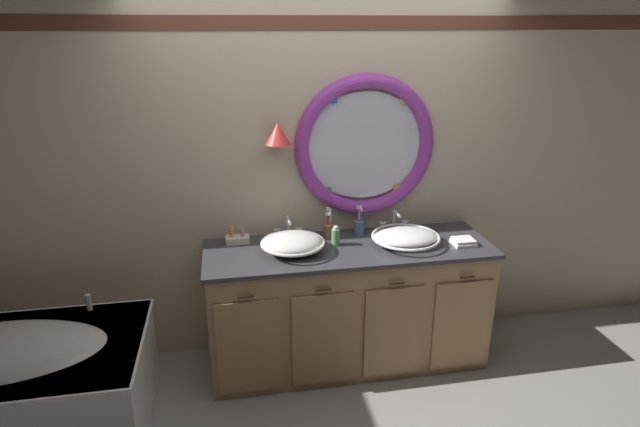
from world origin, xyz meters
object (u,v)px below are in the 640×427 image
object	(u,v)px
toothbrush_holder_left	(328,230)
soap_dispenser	(336,237)
sink_basin_left	(293,243)
toiletry_basket	(237,239)
toothbrush_holder_right	(359,226)
folded_hand_towel	(463,242)
sink_basin_right	(406,237)

from	to	relation	value
toothbrush_holder_left	soap_dispenser	distance (m)	0.13
sink_basin_left	toothbrush_holder_left	world-z (taller)	toothbrush_holder_left
toothbrush_holder_left	soap_dispenser	xyz separation A→B (m)	(0.03, -0.13, -0.00)
soap_dispenser	toiletry_basket	size ratio (longest dim) A/B	0.90
toothbrush_holder_right	folded_hand_towel	xyz separation A→B (m)	(0.66, -0.30, -0.04)
toothbrush_holder_left	toothbrush_holder_right	size ratio (longest dim) A/B	0.99
sink_basin_right	toothbrush_holder_right	world-z (taller)	toothbrush_holder_right
sink_basin_left	toiletry_basket	distance (m)	0.42
soap_dispenser	toothbrush_holder_left	bearing A→B (deg)	100.88
folded_hand_towel	toothbrush_holder_right	bearing A→B (deg)	155.42
sink_basin_right	toiletry_basket	distance (m)	1.15
soap_dispenser	folded_hand_towel	xyz separation A→B (m)	(0.86, -0.15, -0.04)
folded_hand_towel	toiletry_basket	bearing A→B (deg)	168.67
toothbrush_holder_left	toiletry_basket	xyz separation A→B (m)	(-0.63, 0.02, -0.03)
soap_dispenser	folded_hand_towel	size ratio (longest dim) A/B	0.96
folded_hand_towel	toiletry_basket	world-z (taller)	toiletry_basket
folded_hand_towel	sink_basin_right	bearing A→B (deg)	168.42
toiletry_basket	toothbrush_holder_left	bearing A→B (deg)	-2.12
soap_dispenser	folded_hand_towel	world-z (taller)	soap_dispenser
sink_basin_right	folded_hand_towel	distance (m)	0.40
sink_basin_left	folded_hand_towel	world-z (taller)	sink_basin_left
folded_hand_towel	soap_dispenser	bearing A→B (deg)	170.13
sink_basin_left	soap_dispenser	size ratio (longest dim) A/B	2.94
sink_basin_left	toothbrush_holder_left	xyz separation A→B (m)	(0.28, 0.20, -0.00)
toothbrush_holder_right	toiletry_basket	world-z (taller)	toothbrush_holder_right
toothbrush_holder_left	toiletry_basket	bearing A→B (deg)	177.88
sink_basin_left	sink_basin_right	bearing A→B (deg)	-0.00
sink_basin_left	sink_basin_right	distance (m)	0.78
toothbrush_holder_right	folded_hand_towel	distance (m)	0.72
toothbrush_holder_left	folded_hand_towel	size ratio (longest dim) A/B	1.48
sink_basin_right	toiletry_basket	bearing A→B (deg)	168.76
sink_basin_left	soap_dispenser	world-z (taller)	soap_dispenser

